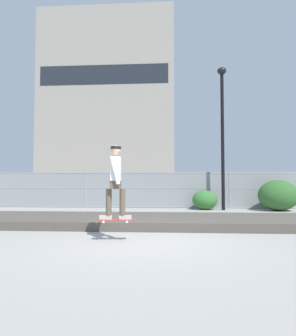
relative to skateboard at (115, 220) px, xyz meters
The scene contains 11 objects.
ground_plane 0.73m from the skateboard, 19.11° to the right, with size 120.00×120.00×0.00m, color gray.
gravel_berm 2.85m from the skateboard, 79.19° to the left, with size 13.50×3.09×0.25m, color #4C473F.
skateboard is the anchor object (origin of this frame).
skater 0.95m from the skateboard, 153.43° to the left, with size 0.73×0.60×1.66m.
chain_fence 9.04m from the skateboard, 86.63° to the left, with size 22.26×0.06×1.85m.
street_lamp 9.78m from the skateboard, 65.19° to the left, with size 0.44×0.44×6.94m.
parked_car_near 13.20m from the skateboard, 105.76° to the left, with size 4.43×2.01×1.66m.
parked_car_mid 13.02m from the skateboard, 76.50° to the left, with size 4.55×2.26×1.66m.
library_building 39.99m from the skateboard, 100.86° to the left, with size 18.00×12.05×24.41m.
shrub_left 8.81m from the skateboard, 70.66° to the left, with size 1.21×0.99×0.94m.
shrub_center 10.08m from the skateboard, 51.62° to the left, with size 1.85×1.51×1.43m.
Camera 1 is at (0.69, -6.75, 1.30)m, focal length 33.17 mm.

